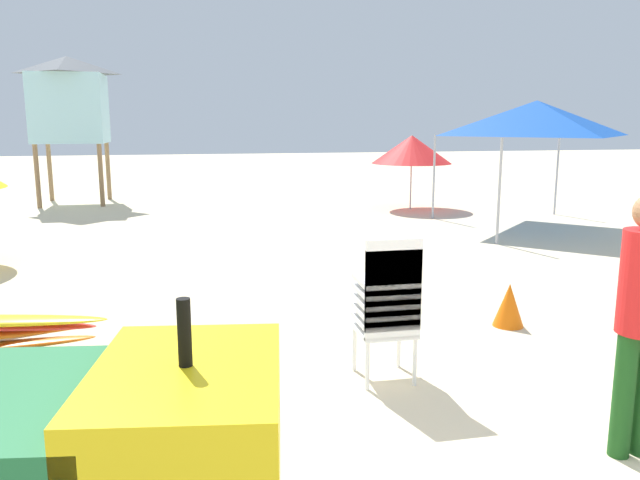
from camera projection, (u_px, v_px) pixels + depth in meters
utility_cart at (3, 460)px, 2.73m from camera, size 2.69×1.61×1.50m
stacked_plastic_chairs at (388, 300)px, 5.32m from camera, size 0.48×0.48×1.29m
popup_canopy at (536, 118)px, 12.95m from camera, size 3.18×3.18×2.64m
lifeguard_tower at (69, 99)px, 16.65m from camera, size 1.98×1.98×3.89m
beach_umbrella_mid at (412, 149)px, 15.88m from camera, size 2.03×2.03×1.87m
traffic_cone_near at (509, 305)px, 6.91m from camera, size 0.34×0.34×0.48m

